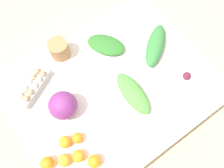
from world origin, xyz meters
TOP-DOWN VIEW (x-y plane):
  - ground_plane at (0.00, 0.00)m, footprint 8.00×8.00m
  - dining_table at (0.00, 0.00)m, footprint 1.39×1.10m
  - cabbage_purple at (0.36, -0.03)m, footprint 0.18×0.18m
  - egg_carton at (0.45, -0.29)m, footprint 0.30×0.23m
  - paper_bag at (0.17, -0.42)m, footprint 0.14×0.14m
  - greens_bunch_scallion at (-0.44, -0.06)m, footprint 0.37×0.33m
  - greens_bunch_beet_tops at (-0.07, 0.14)m, footprint 0.15×0.35m
  - greens_bunch_chard at (-0.14, -0.28)m, footprint 0.30×0.33m
  - beet_root at (-0.46, 0.25)m, footprint 0.06×0.06m
  - orange_0 at (0.61, 0.20)m, footprint 0.08×0.08m
  - orange_1 at (0.52, 0.25)m, footprint 0.08×0.08m
  - orange_3 at (0.44, 0.28)m, footprint 0.08×0.08m
  - orange_4 at (0.46, 0.16)m, footprint 0.08×0.08m
  - orange_6 at (0.38, 0.36)m, footprint 0.08×0.08m
  - orange_7 at (0.39, 0.18)m, footprint 0.07×0.07m

SIDE VIEW (x-z plane):
  - ground_plane at x=0.00m, z-range 0.00..0.00m
  - dining_table at x=0.00m, z-range 0.29..1.02m
  - beet_root at x=-0.46m, z-range 0.73..0.79m
  - greens_bunch_chard at x=-0.14m, z-range 0.73..0.80m
  - orange_7 at x=0.39m, z-range 0.73..0.80m
  - orange_3 at x=0.44m, z-range 0.73..0.81m
  - orange_1 at x=0.52m, z-range 0.73..0.81m
  - orange_4 at x=0.46m, z-range 0.73..0.81m
  - greens_bunch_beet_tops at x=-0.07m, z-range 0.73..0.81m
  - orange_0 at x=0.61m, z-range 0.73..0.82m
  - orange_6 at x=0.38m, z-range 0.73..0.82m
  - egg_carton at x=0.45m, z-range 0.73..0.82m
  - greens_bunch_scallion at x=-0.44m, z-range 0.73..0.83m
  - paper_bag at x=0.17m, z-range 0.73..0.87m
  - cabbage_purple at x=0.36m, z-range 0.73..0.92m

